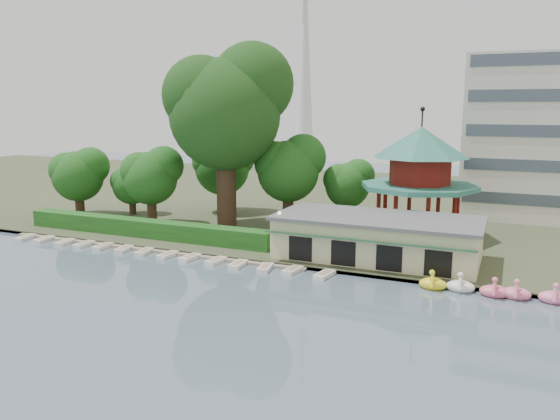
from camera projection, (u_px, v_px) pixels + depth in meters
The scene contains 13 objects.
ground_plane at pixel (139, 334), 34.59m from camera, with size 220.00×220.00×0.00m, color slate.
shore at pixel (358, 201), 81.46m from camera, with size 220.00×70.00×0.40m, color #424930.
embankment at pixel (257, 261), 50.17m from camera, with size 220.00×0.60×0.30m, color gray.
dock at pixel (149, 249), 54.75m from camera, with size 34.00×1.60×0.24m, color gray.
boathouse at pixel (377, 237), 50.08m from camera, with size 18.60×9.39×3.90m.
pavilion at pixel (420, 171), 57.39m from camera, with size 12.40×12.40×13.50m.
broadcast_tower at pixel (305, 42), 170.80m from camera, with size 8.00×8.00×96.00m.
hedge at pixel (144, 228), 58.67m from camera, with size 30.00×2.00×1.80m, color #205A1C.
lamp_post at pixel (279, 225), 50.52m from camera, with size 0.36×0.36×4.28m.
big_tree at pixel (227, 105), 60.76m from camera, with size 13.76×12.82×20.90m.
small_trees at pixel (206, 171), 67.11m from camera, with size 39.44×16.87×10.66m.
swan_boats at pixel (521, 294), 40.77m from camera, with size 14.71×2.14×1.92m.
moored_rowboats at pixel (156, 253), 52.74m from camera, with size 35.37×2.79×0.36m.
Camera 1 is at (21.08, -26.30, 14.24)m, focal length 35.00 mm.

